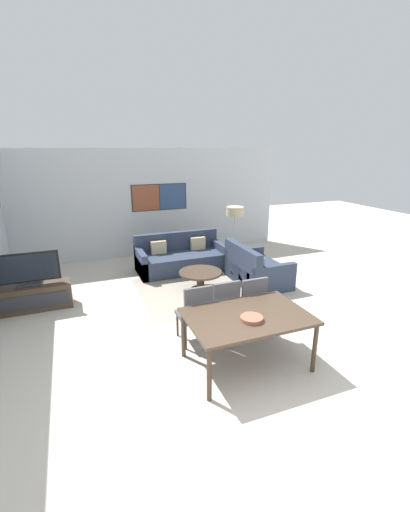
# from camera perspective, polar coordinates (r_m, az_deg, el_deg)

# --- Properties ---
(ground_plane) EXTENTS (24.00, 24.00, 0.00)m
(ground_plane) POSITION_cam_1_polar(r_m,az_deg,el_deg) (4.44, 8.97, -21.97)
(ground_plane) COLOR beige
(wall_back) EXTENTS (7.64, 0.09, 2.80)m
(wall_back) POSITION_cam_1_polar(r_m,az_deg,el_deg) (9.27, -9.94, 8.64)
(wall_back) COLOR silver
(wall_back) RESTS_ON ground_plane
(area_rug) EXTENTS (2.48, 2.15, 0.01)m
(area_rug) POSITION_cam_1_polar(r_m,az_deg,el_deg) (7.12, -0.76, -5.61)
(area_rug) COLOR gray
(area_rug) RESTS_ON ground_plane
(tv_console) EXTENTS (1.38, 0.42, 0.47)m
(tv_console) POSITION_cam_1_polar(r_m,az_deg,el_deg) (6.95, -27.00, -6.18)
(tv_console) COLOR #423326
(tv_console) RESTS_ON ground_plane
(television) EXTENTS (1.09, 0.20, 0.61)m
(television) POSITION_cam_1_polar(r_m,az_deg,el_deg) (6.77, -27.62, -2.05)
(television) COLOR #2D2D33
(television) RESTS_ON tv_console
(sofa_main) EXTENTS (2.08, 0.95, 0.86)m
(sofa_main) POSITION_cam_1_polar(r_m,az_deg,el_deg) (8.22, -4.12, -0.38)
(sofa_main) COLOR #2D384C
(sofa_main) RESTS_ON ground_plane
(sofa_side) EXTENTS (0.95, 1.42, 0.86)m
(sofa_side) POSITION_cam_1_polar(r_m,az_deg,el_deg) (7.44, 8.30, -2.47)
(sofa_side) COLOR #2D384C
(sofa_side) RESTS_ON ground_plane
(coffee_table) EXTENTS (0.87, 0.87, 0.40)m
(coffee_table) POSITION_cam_1_polar(r_m,az_deg,el_deg) (7.00, -0.77, -3.36)
(coffee_table) COLOR #423326
(coffee_table) RESTS_ON ground_plane
(dining_table) EXTENTS (1.59, 1.07, 0.73)m
(dining_table) POSITION_cam_1_polar(r_m,az_deg,el_deg) (4.58, 7.09, -10.47)
(dining_table) COLOR #423326
(dining_table) RESTS_ON ground_plane
(dining_chair_left) EXTENTS (0.46, 0.46, 0.95)m
(dining_chair_left) POSITION_cam_1_polar(r_m,az_deg,el_deg) (5.08, -1.56, -9.26)
(dining_chair_left) COLOR #4C4C51
(dining_chair_left) RESTS_ON ground_plane
(dining_chair_centre) EXTENTS (0.46, 0.46, 0.95)m
(dining_chair_centre) POSITION_cam_1_polar(r_m,az_deg,el_deg) (5.25, 3.04, -8.34)
(dining_chair_centre) COLOR #4C4C51
(dining_chair_centre) RESTS_ON ground_plane
(dining_chair_right) EXTENTS (0.46, 0.46, 0.95)m
(dining_chair_right) POSITION_cam_1_polar(r_m,az_deg,el_deg) (5.42, 7.55, -7.64)
(dining_chair_right) COLOR #4C4C51
(dining_chair_right) RESTS_ON ground_plane
(fruit_bowl) EXTENTS (0.29, 0.29, 0.05)m
(fruit_bowl) POSITION_cam_1_polar(r_m,az_deg,el_deg) (4.41, 7.78, -10.23)
(fruit_bowl) COLOR #995642
(fruit_bowl) RESTS_ON dining_table
(floor_lamp) EXTENTS (0.42, 0.42, 1.44)m
(floor_lamp) POSITION_cam_1_polar(r_m,az_deg,el_deg) (8.46, 5.02, 6.94)
(floor_lamp) COLOR #2D2D33
(floor_lamp) RESTS_ON ground_plane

